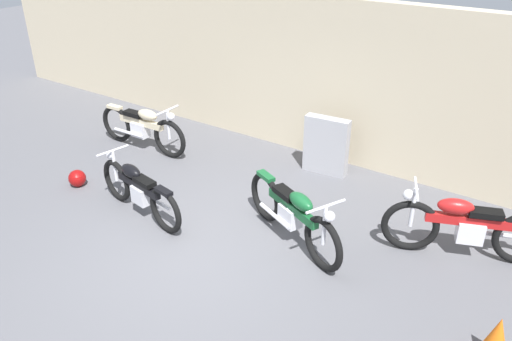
% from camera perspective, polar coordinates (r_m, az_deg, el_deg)
% --- Properties ---
extents(ground_plane, '(40.00, 40.00, 0.00)m').
position_cam_1_polar(ground_plane, '(7.03, -6.78, -9.21)').
color(ground_plane, '#56565B').
extents(building_wall, '(18.00, 0.30, 2.90)m').
position_cam_1_polar(building_wall, '(9.24, 8.47, 10.08)').
color(building_wall, beige).
rests_on(building_wall, ground_plane).
extents(stone_marker, '(0.80, 0.27, 1.04)m').
position_cam_1_polar(stone_marker, '(8.85, 7.97, 2.82)').
color(stone_marker, '#9E9EA3').
rests_on(stone_marker, ground_plane).
extents(helmet, '(0.29, 0.29, 0.29)m').
position_cam_1_polar(helmet, '(9.00, -19.66, -0.83)').
color(helmet, maroon).
rests_on(helmet, ground_plane).
extents(traffic_cone, '(0.32, 0.32, 0.55)m').
position_cam_1_polar(traffic_cone, '(5.96, 25.66, -16.85)').
color(traffic_cone, orange).
rests_on(traffic_cone, ground_plane).
extents(motorcycle_green, '(1.99, 1.05, 0.96)m').
position_cam_1_polar(motorcycle_green, '(6.94, 4.23, -4.94)').
color(motorcycle_green, black).
rests_on(motorcycle_green, ground_plane).
extents(motorcycle_black, '(1.97, 0.60, 0.89)m').
position_cam_1_polar(motorcycle_black, '(7.77, -13.19, -2.15)').
color(motorcycle_black, black).
rests_on(motorcycle_black, ground_plane).
extents(motorcycle_cream, '(2.14, 0.60, 0.96)m').
position_cam_1_polar(motorcycle_cream, '(9.92, -12.78, 4.84)').
color(motorcycle_cream, black).
rests_on(motorcycle_cream, ground_plane).
extents(motorcycle_red, '(2.07, 1.01, 0.98)m').
position_cam_1_polar(motorcycle_red, '(7.20, 22.70, -5.90)').
color(motorcycle_red, black).
rests_on(motorcycle_red, ground_plane).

